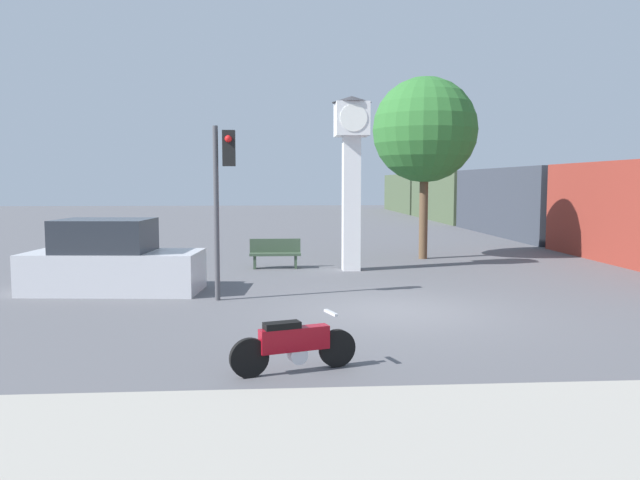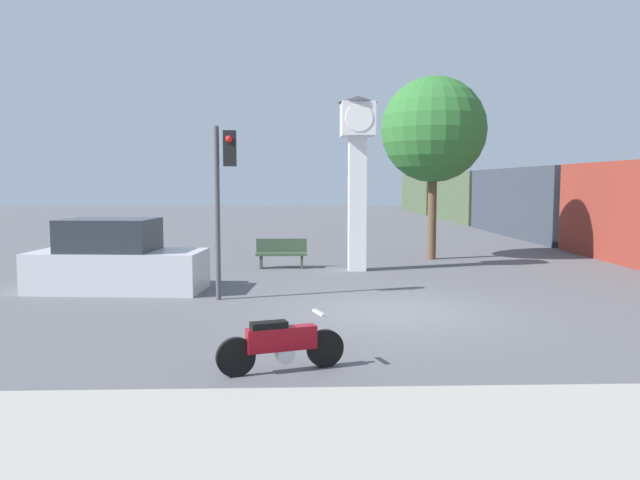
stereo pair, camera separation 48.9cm
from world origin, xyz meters
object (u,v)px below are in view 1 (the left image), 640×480
object	(u,v)px
motorcycle	(294,344)
street_tree	(425,130)
clock_tower	(351,157)
traffic_light	(223,181)
bench	(275,253)
parked_car	(112,262)
freight_train	(478,199)

from	to	relation	value
motorcycle	street_tree	world-z (taller)	street_tree
clock_tower	traffic_light	world-z (taller)	clock_tower
bench	parked_car	xyz separation A→B (m)	(-4.00, -4.00, 0.26)
street_tree	traffic_light	bearing A→B (deg)	-130.89
motorcycle	clock_tower	size ratio (longest dim) A/B	0.34
freight_train	parked_car	world-z (taller)	freight_train
traffic_light	freight_train	bearing A→B (deg)	59.76
motorcycle	freight_train	world-z (taller)	freight_train
street_tree	freight_train	bearing A→B (deg)	65.69
parked_car	bench	bearing A→B (deg)	50.03
motorcycle	traffic_light	distance (m)	6.20
freight_train	bench	world-z (taller)	freight_train
freight_train	clock_tower	bearing A→B (deg)	-118.44
freight_train	traffic_light	xyz separation A→B (m)	(-13.55, -23.23, 1.03)
motorcycle	parked_car	bearing A→B (deg)	103.88
traffic_light	street_tree	xyz separation A→B (m)	(6.38, 7.37, 1.76)
bench	parked_car	bearing A→B (deg)	-135.01
freight_train	parked_car	size ratio (longest dim) A/B	11.51
motorcycle	clock_tower	distance (m)	10.86
traffic_light	street_tree	world-z (taller)	street_tree
motorcycle	freight_train	bearing A→B (deg)	48.98
motorcycle	street_tree	size ratio (longest dim) A/B	0.29
clock_tower	parked_car	xyz separation A→B (m)	(-6.33, -3.39, -2.72)
parked_car	freight_train	bearing A→B (deg)	58.31
motorcycle	street_tree	bearing A→B (deg)	50.87
street_tree	motorcycle	bearing A→B (deg)	-110.91
bench	street_tree	bearing A→B (deg)	21.88
street_tree	bench	size ratio (longest dim) A/B	3.96
street_tree	parked_car	size ratio (longest dim) A/B	1.46
clock_tower	street_tree	xyz separation A→B (m)	(2.89, 2.71, 1.03)
street_tree	parked_car	world-z (taller)	street_tree
freight_train	parked_car	distance (m)	27.42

